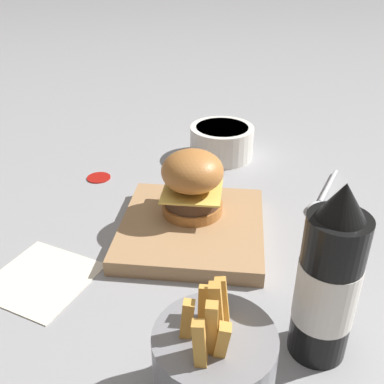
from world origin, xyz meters
TOP-DOWN VIEW (x-y plane):
  - ground_plane at (0.00, 0.00)m, footprint 6.00×6.00m
  - serving_board at (0.01, 0.02)m, footprint 0.21×0.21m
  - burger at (0.04, 0.02)m, footprint 0.09×0.09m
  - ketchup_bottle at (-0.19, -0.14)m, footprint 0.06×0.06m
  - fries_basket at (-0.26, -0.03)m, footprint 0.11×0.11m
  - side_bowl at (0.29, -0.01)m, footprint 0.13×0.13m
  - spoon at (0.12, -0.18)m, footprint 0.16×0.08m
  - ketchup_puddle at (0.17, 0.21)m, footprint 0.04×0.04m
  - parchment_square at (-0.11, 0.20)m, footprint 0.16×0.16m

SIDE VIEW (x-z plane):
  - ground_plane at x=0.00m, z-range 0.00..0.00m
  - parchment_square at x=-0.11m, z-range 0.00..0.00m
  - ketchup_puddle at x=0.17m, z-range 0.00..0.00m
  - spoon at x=0.12m, z-range 0.00..0.01m
  - serving_board at x=0.01m, z-range 0.00..0.02m
  - side_bowl at x=0.29m, z-range 0.00..0.06m
  - fries_basket at x=-0.26m, z-range -0.02..0.12m
  - burger at x=0.04m, z-range 0.02..0.12m
  - ketchup_bottle at x=-0.19m, z-range -0.01..0.19m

